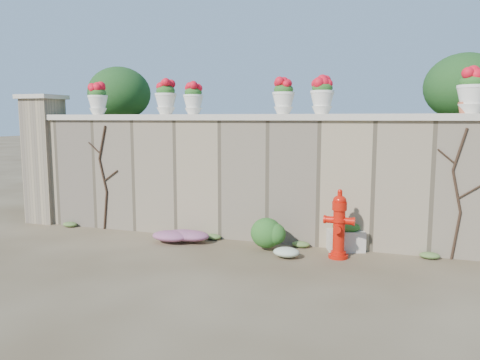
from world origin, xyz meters
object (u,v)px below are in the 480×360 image
(planter_box, at_px, (346,237))
(urn_pot_0, at_px, (98,99))
(fire_hydrant, at_px, (339,224))
(terracotta_pot, at_px, (466,105))

(planter_box, bearing_deg, urn_pot_0, 157.37)
(fire_hydrant, bearing_deg, terracotta_pot, 24.40)
(planter_box, relative_size, urn_pot_0, 1.09)
(fire_hydrant, distance_m, urn_pot_0, 4.94)
(fire_hydrant, distance_m, terracotta_pot, 2.48)
(urn_pot_0, bearing_deg, planter_box, -3.13)
(planter_box, bearing_deg, terracotta_pot, -10.65)
(urn_pot_0, xyz_separation_m, terracotta_pot, (6.18, 0.00, -0.16))
(urn_pot_0, relative_size, terracotta_pot, 2.12)
(terracotta_pot, bearing_deg, urn_pot_0, -180.00)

